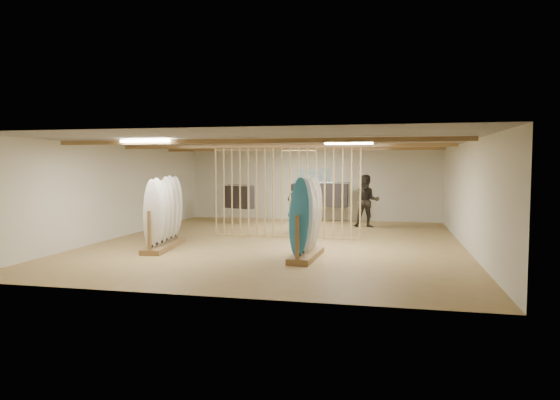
% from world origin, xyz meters
% --- Properties ---
extents(floor, '(12.00, 12.00, 0.00)m').
position_xyz_m(floor, '(0.00, 0.00, 0.00)').
color(floor, tan).
rests_on(floor, ground).
extents(ceiling, '(12.00, 12.00, 0.00)m').
position_xyz_m(ceiling, '(0.00, 0.00, 2.80)').
color(ceiling, gray).
rests_on(ceiling, ground).
extents(wall_back, '(12.00, 0.00, 12.00)m').
position_xyz_m(wall_back, '(0.00, 6.00, 1.40)').
color(wall_back, beige).
rests_on(wall_back, ground).
extents(wall_front, '(12.00, 0.00, 12.00)m').
position_xyz_m(wall_front, '(0.00, -6.00, 1.40)').
color(wall_front, beige).
rests_on(wall_front, ground).
extents(wall_left, '(0.00, 12.00, 12.00)m').
position_xyz_m(wall_left, '(-5.00, 0.00, 1.40)').
color(wall_left, beige).
rests_on(wall_left, ground).
extents(wall_right, '(0.00, 12.00, 12.00)m').
position_xyz_m(wall_right, '(5.00, 0.00, 1.40)').
color(wall_right, beige).
rests_on(wall_right, ground).
extents(ceiling_slats, '(9.50, 6.12, 0.10)m').
position_xyz_m(ceiling_slats, '(0.00, 0.00, 2.72)').
color(ceiling_slats, olive).
rests_on(ceiling_slats, ground).
extents(light_panels, '(1.20, 0.35, 0.06)m').
position_xyz_m(light_panels, '(0.00, 0.00, 2.74)').
color(light_panels, white).
rests_on(light_panels, ground).
extents(bamboo_partition, '(4.45, 0.05, 2.78)m').
position_xyz_m(bamboo_partition, '(0.00, 0.80, 1.40)').
color(bamboo_partition, tan).
rests_on(bamboo_partition, ground).
extents(poster, '(1.40, 0.03, 0.90)m').
position_xyz_m(poster, '(0.00, 5.98, 1.60)').
color(poster, '#3893C4').
rests_on(poster, ground).
extents(rack_left, '(0.78, 2.30, 1.82)m').
position_xyz_m(rack_left, '(-2.74, -1.72, 0.62)').
color(rack_left, olive).
rests_on(rack_left, floor).
extents(rack_right, '(0.60, 1.96, 1.84)m').
position_xyz_m(rack_right, '(1.14, -2.29, 0.63)').
color(rack_right, olive).
rests_on(rack_right, floor).
extents(clothing_rack_a, '(1.32, 0.86, 1.49)m').
position_xyz_m(clothing_rack_a, '(-2.58, 4.40, 0.97)').
color(clothing_rack_a, silver).
rests_on(clothing_rack_a, floor).
extents(clothing_rack_b, '(1.47, 0.40, 1.58)m').
position_xyz_m(clothing_rack_b, '(0.79, 5.40, 1.03)').
color(clothing_rack_b, silver).
rests_on(clothing_rack_b, floor).
extents(shopper_a, '(0.79, 0.68, 1.81)m').
position_xyz_m(shopper_a, '(-0.04, 2.43, 0.91)').
color(shopper_a, '#292931').
rests_on(shopper_a, floor).
extents(shopper_b, '(1.06, 0.85, 2.10)m').
position_xyz_m(shopper_b, '(2.24, 3.94, 1.05)').
color(shopper_b, '#302C25').
rests_on(shopper_b, floor).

